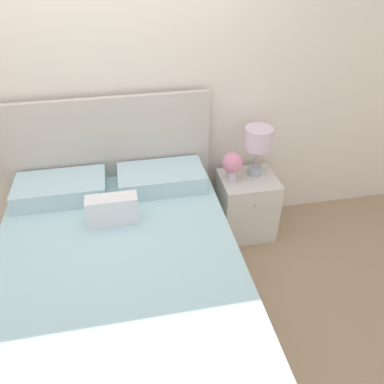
% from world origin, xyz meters
% --- Properties ---
extents(ground_plane, '(12.00, 12.00, 0.00)m').
position_xyz_m(ground_plane, '(0.00, 0.00, 0.00)').
color(ground_plane, tan).
extents(wall_back, '(8.00, 0.06, 2.60)m').
position_xyz_m(wall_back, '(0.00, 0.07, 1.30)').
color(wall_back, silver).
rests_on(wall_back, ground_plane).
extents(bed, '(1.58, 2.09, 1.26)m').
position_xyz_m(bed, '(0.00, -0.97, 0.33)').
color(bed, white).
rests_on(bed, ground_plane).
extents(nightstand, '(0.46, 0.42, 0.56)m').
position_xyz_m(nightstand, '(1.09, -0.22, 0.28)').
color(nightstand, silver).
rests_on(nightstand, ground_plane).
extents(table_lamp, '(0.22, 0.22, 0.42)m').
position_xyz_m(table_lamp, '(1.16, -0.16, 0.86)').
color(table_lamp, '#A8B2BC').
rests_on(table_lamp, nightstand).
extents(flower_vase, '(0.16, 0.16, 0.25)m').
position_xyz_m(flower_vase, '(0.95, -0.22, 0.71)').
color(flower_vase, silver).
rests_on(flower_vase, nightstand).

